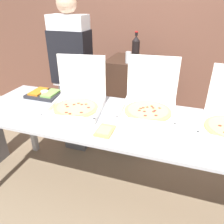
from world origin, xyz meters
The scene contains 11 objects.
ground_plane centered at (0.00, 0.00, 0.00)m, with size 16.00×16.00×0.00m, color #847056.
brick_wall_behind centered at (0.00, 1.70, 1.40)m, with size 10.00×0.06×2.80m.
buffet_table centered at (0.00, 0.00, 0.77)m, with size 2.44×0.82×0.87m.
pizza_box_near_left centered at (-0.35, 0.07, 0.95)m, with size 0.51×0.53×0.44m.
pizza_box_far_right centered at (0.27, 0.21, 0.95)m, with size 0.49×0.50×0.45m.
paper_plate_front_right centered at (0.03, -0.24, 0.88)m, with size 0.22×0.22×0.03m.
veggie_tray centered at (-0.80, 0.22, 0.89)m, with size 0.33×0.26×0.05m.
sideboard_podium centered at (-0.07, 1.03, 0.56)m, with size 0.59×0.59×1.12m.
soda_bottle centered at (-0.04, 0.99, 1.26)m, with size 0.09×0.09×0.32m.
soda_can_silver centered at (-0.09, 0.83, 1.18)m, with size 0.07×0.07×0.12m.
person_server_vest centered at (-0.69, 0.63, 1.03)m, with size 0.42×0.24×1.82m.
Camera 1 is at (0.51, -1.52, 1.75)m, focal length 35.00 mm.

